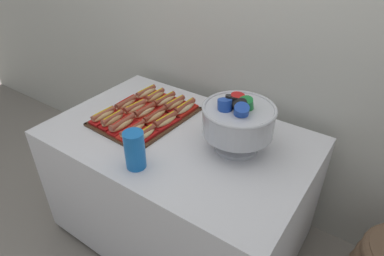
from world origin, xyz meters
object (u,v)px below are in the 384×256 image
at_px(hot_dog_7, 145,112).
at_px(hot_dog_11, 155,97).
at_px(buffet_table, 179,185).
at_px(hot_dog_3, 133,130).
at_px(hot_dog_6, 135,108).
at_px(hot_dog_14, 185,108).
at_px(hot_dog_13, 174,104).
at_px(serving_tray, 145,117).
at_px(hot_dog_1, 113,120).
at_px(hot_dog_8, 155,116).
at_px(hot_dog_0, 103,116).
at_px(hot_dog_9, 165,121).
at_px(cup_stack, 135,150).
at_px(hot_dog_4, 143,135).
at_px(hot_dog_5, 126,104).
at_px(hot_dog_10, 146,93).
at_px(hot_dog_12, 165,101).
at_px(punch_bowl, 238,119).

relative_size(hot_dog_7, hot_dog_11, 0.98).
relative_size(buffet_table, hot_dog_3, 7.54).
distance_m(buffet_table, hot_dog_6, 0.51).
bearing_deg(hot_dog_6, hot_dog_14, 33.60).
bearing_deg(hot_dog_13, hot_dog_14, -2.65).
xyz_separation_m(serving_tray, hot_dog_1, (-0.08, -0.16, 0.03)).
bearing_deg(hot_dog_8, hot_dog_3, -92.65).
xyz_separation_m(hot_dog_0, hot_dog_9, (0.31, 0.15, -0.00)).
bearing_deg(buffet_table, hot_dog_8, 170.22).
distance_m(hot_dog_14, cup_stack, 0.51).
relative_size(hot_dog_14, cup_stack, 1.02).
bearing_deg(hot_dog_3, hot_dog_0, 177.35).
bearing_deg(hot_dog_4, hot_dog_3, 177.35).
xyz_separation_m(buffet_table, hot_dog_1, (-0.34, -0.13, 0.39)).
height_order(hot_dog_5, hot_dog_11, hot_dog_11).
bearing_deg(hot_dog_3, hot_dog_10, 121.63).
bearing_deg(hot_dog_13, hot_dog_12, 177.35).
height_order(hot_dog_3, hot_dog_12, hot_dog_12).
height_order(hot_dog_9, hot_dog_12, hot_dog_12).
bearing_deg(hot_dog_12, hot_dog_13, -2.65).
bearing_deg(hot_dog_13, hot_dog_6, -134.93).
height_order(buffet_table, hot_dog_9, hot_dog_9).
relative_size(hot_dog_6, hot_dog_10, 0.98).
xyz_separation_m(hot_dog_9, hot_dog_11, (-0.22, 0.18, 0.00)).
height_order(hot_dog_6, hot_dog_12, hot_dog_12).
height_order(hot_dog_7, hot_dog_13, hot_dog_7).
height_order(hot_dog_9, hot_dog_10, hot_dog_10).
xyz_separation_m(hot_dog_9, cup_stack, (0.10, -0.33, 0.06)).
distance_m(hot_dog_5, hot_dog_9, 0.30).
distance_m(hot_dog_8, hot_dog_14, 0.18).
bearing_deg(hot_dog_12, hot_dog_10, 177.35).
bearing_deg(hot_dog_14, hot_dog_1, -126.94).
relative_size(buffet_table, hot_dog_0, 8.43).
bearing_deg(hot_dog_6, hot_dog_0, -117.10).
relative_size(serving_tray, hot_dog_4, 3.21).
xyz_separation_m(hot_dog_14, punch_bowl, (0.39, -0.12, 0.12)).
relative_size(hot_dog_1, hot_dog_9, 0.89).
height_order(hot_dog_3, hot_dog_8, hot_dog_8).
distance_m(hot_dog_13, punch_bowl, 0.50).
bearing_deg(hot_dog_10, hot_dog_5, -92.65).
bearing_deg(hot_dog_4, hot_dog_10, 129.62).
bearing_deg(hot_dog_11, hot_dog_10, 177.35).
xyz_separation_m(hot_dog_5, hot_dog_11, (0.08, 0.16, 0.00)).
distance_m(serving_tray, hot_dog_4, 0.22).
bearing_deg(hot_dog_4, hot_dog_11, 121.63).
relative_size(hot_dog_7, hot_dog_13, 0.93).
height_order(hot_dog_8, cup_stack, cup_stack).
height_order(serving_tray, hot_dog_6, hot_dog_6).
xyz_separation_m(hot_dog_11, cup_stack, (0.31, -0.51, 0.05)).
height_order(hot_dog_9, cup_stack, cup_stack).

